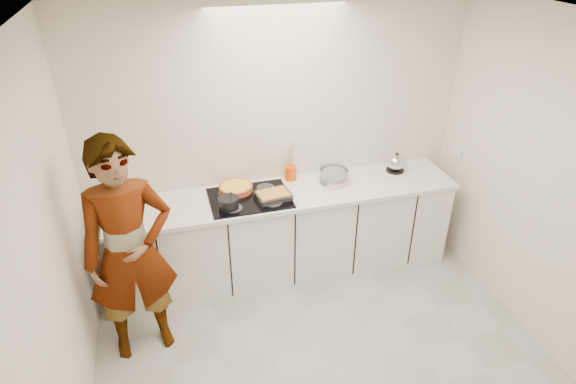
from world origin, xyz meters
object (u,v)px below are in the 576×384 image
object	(u,v)px
kettle	(396,163)
utensil_crock	(291,173)
tart_dish	(236,188)
mixing_bowl	(334,176)
saucepan	(229,203)
cook	(130,253)
hob	(250,198)
baking_dish	(273,195)

from	to	relation	value
kettle	utensil_crock	world-z (taller)	kettle
tart_dish	mixing_bowl	xyz separation A→B (m)	(0.94, -0.05, 0.02)
saucepan	kettle	world-z (taller)	kettle
saucepan	cook	bearing A→B (deg)	-150.75
mixing_bowl	kettle	bearing A→B (deg)	3.17
kettle	cook	distance (m)	2.65
hob	baking_dish	size ratio (longest dim) A/B	2.22
tart_dish	utensil_crock	size ratio (longest dim) A/B	2.93
baking_dish	utensil_crock	bearing A→B (deg)	52.20
kettle	tart_dish	bearing A→B (deg)	179.55
tart_dish	mixing_bowl	distance (m)	0.94
utensil_crock	saucepan	bearing A→B (deg)	-150.27
mixing_bowl	utensil_crock	world-z (taller)	utensil_crock
kettle	cook	world-z (taller)	cook
baking_dish	kettle	distance (m)	1.33
saucepan	mixing_bowl	xyz separation A→B (m)	(1.05, 0.23, -0.01)
mixing_bowl	utensil_crock	size ratio (longest dim) A/B	2.46
utensil_crock	kettle	bearing A→B (deg)	-5.93
hob	kettle	distance (m)	1.52
baking_dish	cook	world-z (taller)	cook
saucepan	baking_dish	xyz separation A→B (m)	(0.41, 0.05, -0.02)
hob	mixing_bowl	world-z (taller)	mixing_bowl
kettle	mixing_bowl	bearing A→B (deg)	-176.83
mixing_bowl	kettle	xyz separation A→B (m)	(0.67, 0.04, 0.03)
saucepan	tart_dish	bearing A→B (deg)	68.33
saucepan	mixing_bowl	world-z (taller)	saucepan
cook	tart_dish	bearing A→B (deg)	28.91
saucepan	kettle	bearing A→B (deg)	8.95
baking_dish	kettle	bearing A→B (deg)	9.59
tart_dish	baking_dish	world-z (taller)	baking_dish
hob	utensil_crock	distance (m)	0.53
kettle	hob	bearing A→B (deg)	-174.43
mixing_bowl	kettle	size ratio (longest dim) A/B	1.44
tart_dish	cook	world-z (taller)	cook
tart_dish	saucepan	world-z (taller)	saucepan
utensil_crock	baking_dish	bearing A→B (deg)	-127.80
tart_dish	utensil_crock	xyz separation A→B (m)	(0.55, 0.10, 0.03)
mixing_bowl	cook	size ratio (longest dim) A/B	0.18
tart_dish	utensil_crock	distance (m)	0.56
hob	mixing_bowl	xyz separation A→B (m)	(0.84, 0.11, 0.05)
saucepan	utensil_crock	xyz separation A→B (m)	(0.67, 0.38, 0.00)
hob	saucepan	world-z (taller)	saucepan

